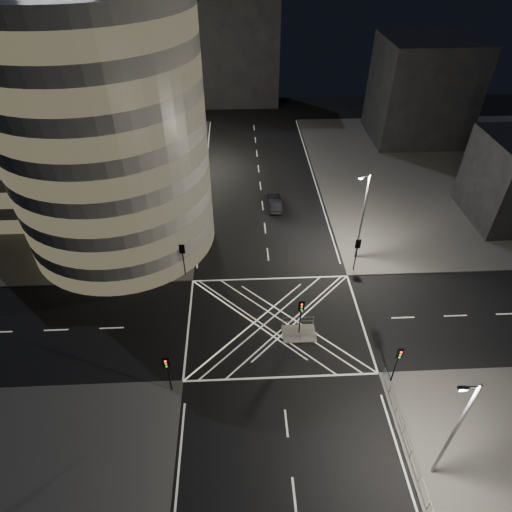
{
  "coord_description": "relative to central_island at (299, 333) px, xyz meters",
  "views": [
    {
      "loc": [
        -3.05,
        -26.61,
        29.8
      ],
      "look_at": [
        -1.5,
        6.1,
        3.0
      ],
      "focal_mm": 30.0,
      "sensor_mm": 36.0,
      "label": 1
    }
  ],
  "objects": [
    {
      "name": "tree_e",
      "position": [
        -12.5,
        34.5,
        4.58
      ],
      "size": [
        4.43,
        4.43,
        7.07
      ],
      "color": "black",
      "rests_on": "sidewalk_far_left"
    },
    {
      "name": "sidewalk_far_right",
      "position": [
        27.0,
        28.5,
        0.0
      ],
      "size": [
        42.0,
        42.0,
        0.15
      ],
      "primitive_type": "cube",
      "color": "#595753",
      "rests_on": "ground"
    },
    {
      "name": "traffic_signal_island",
      "position": [
        0.0,
        0.0,
        2.84
      ],
      "size": [
        0.55,
        0.22,
        4.0
      ],
      "color": "black",
      "rests_on": "central_island"
    },
    {
      "name": "street_lamp_left_far",
      "position": [
        -11.44,
        31.5,
        5.47
      ],
      "size": [
        1.25,
        0.25,
        10.0
      ],
      "color": "slate",
      "rests_on": "sidewalk_far_left"
    },
    {
      "name": "tree_a",
      "position": [
        -12.5,
        10.5,
        4.5
      ],
      "size": [
        4.87,
        4.87,
        7.23
      ],
      "color": "black",
      "rests_on": "sidewalk_far_left"
    },
    {
      "name": "traffic_signal_fl",
      "position": [
        -10.8,
        8.3,
        2.84
      ],
      "size": [
        0.55,
        0.22,
        4.0
      ],
      "color": "black",
      "rests_on": "sidewalk_far_left"
    },
    {
      "name": "street_lamp_right_near",
      "position": [
        7.44,
        -12.5,
        5.47
      ],
      "size": [
        1.25,
        0.25,
        10.0
      ],
      "color": "slate",
      "rests_on": "sidewalk_near_right"
    },
    {
      "name": "office_tower_curved",
      "position": [
        -22.74,
        20.24,
        12.58
      ],
      "size": [
        30.0,
        29.0,
        27.2
      ],
      "color": "#9A9892",
      "rests_on": "sidewalk_far_left"
    },
    {
      "name": "railing_island_south",
      "position": [
        0.0,
        -0.9,
        0.62
      ],
      "size": [
        2.8,
        0.06,
        1.1
      ],
      "primitive_type": "cube",
      "color": "slate",
      "rests_on": "central_island"
    },
    {
      "name": "railing_near_right",
      "position": [
        6.3,
        -10.65,
        0.62
      ],
      "size": [
        0.06,
        11.7,
        1.1
      ],
      "primitive_type": "cube",
      "color": "slate",
      "rests_on": "sidewalk_near_right"
    },
    {
      "name": "traffic_signal_nr",
      "position": [
        6.8,
        -5.3,
        2.84
      ],
      "size": [
        0.55,
        0.22,
        4.0
      ],
      "color": "black",
      "rests_on": "sidewalk_near_right"
    },
    {
      "name": "ground",
      "position": [
        -2.0,
        1.5,
        -0.07
      ],
      "size": [
        120.0,
        120.0,
        0.0
      ],
      "primitive_type": "plane",
      "color": "black",
      "rests_on": "ground"
    },
    {
      "name": "sidewalk_far_left",
      "position": [
        -31.0,
        28.5,
        0.0
      ],
      "size": [
        42.0,
        42.0,
        0.15
      ],
      "primitive_type": "cube",
      "color": "#595753",
      "rests_on": "ground"
    },
    {
      "name": "building_far_end",
      "position": [
        -6.0,
        59.5,
        8.93
      ],
      "size": [
        18.0,
        8.0,
        18.0
      ],
      "primitive_type": "cube",
      "color": "black",
      "rests_on": "ground"
    },
    {
      "name": "street_lamp_right_far",
      "position": [
        7.44,
        10.5,
        5.47
      ],
      "size": [
        1.25,
        0.25,
        10.0
      ],
      "color": "slate",
      "rests_on": "sidewalk_far_right"
    },
    {
      "name": "central_island",
      "position": [
        0.0,
        0.0,
        0.0
      ],
      "size": [
        3.0,
        2.0,
        0.15
      ],
      "primitive_type": "cube",
      "color": "slate",
      "rests_on": "ground"
    },
    {
      "name": "office_block_rear",
      "position": [
        -24.0,
        43.5,
        11.07
      ],
      "size": [
        24.0,
        16.0,
        22.0
      ],
      "primitive_type": "cube",
      "color": "#9A9892",
      "rests_on": "sidewalk_far_left"
    },
    {
      "name": "railing_island_north",
      "position": [
        0.0,
        0.9,
        0.62
      ],
      "size": [
        2.8,
        0.06,
        1.1
      ],
      "primitive_type": "cube",
      "color": "slate",
      "rests_on": "central_island"
    },
    {
      "name": "tree_c",
      "position": [
        -12.5,
        22.5,
        4.64
      ],
      "size": [
        4.42,
        4.42,
        7.12
      ],
      "color": "black",
      "rests_on": "sidewalk_far_left"
    },
    {
      "name": "traffic_signal_fr",
      "position": [
        6.8,
        8.3,
        2.84
      ],
      "size": [
        0.55,
        0.22,
        4.0
      ],
      "color": "black",
      "rests_on": "sidewalk_far_right"
    },
    {
      "name": "tree_d",
      "position": [
        -12.5,
        28.5,
        4.75
      ],
      "size": [
        5.52,
        5.52,
        7.85
      ],
      "color": "black",
      "rests_on": "sidewalk_far_left"
    },
    {
      "name": "tree_b",
      "position": [
        -12.5,
        16.5,
        4.33
      ],
      "size": [
        4.04,
        4.04,
        6.59
      ],
      "color": "black",
      "rests_on": "sidewalk_far_left"
    },
    {
      "name": "traffic_signal_nl",
      "position": [
        -10.8,
        -5.3,
        2.84
      ],
      "size": [
        0.55,
        0.22,
        4.0
      ],
      "color": "black",
      "rests_on": "sidewalk_near_left"
    },
    {
      "name": "street_lamp_left_near",
      "position": [
        -11.44,
        13.5,
        5.47
      ],
      "size": [
        1.25,
        0.25,
        10.0
      ],
      "color": "slate",
      "rests_on": "sidewalk_far_left"
    },
    {
      "name": "building_right_far",
      "position": [
        24.0,
        41.5,
        7.58
      ],
      "size": [
        14.0,
        12.0,
        15.0
      ],
      "primitive_type": "cube",
      "color": "black",
      "rests_on": "sidewalk_far_right"
    },
    {
      "name": "sedan",
      "position": [
        -0.5,
        20.92,
        0.66
      ],
      "size": [
        1.61,
        4.48,
        1.47
      ],
      "primitive_type": "imported",
      "rotation": [
        0.0,
        0.0,
        3.15
      ],
      "color": "black",
      "rests_on": "ground"
    }
  ]
}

